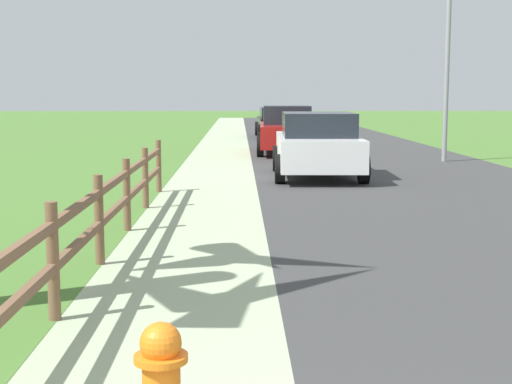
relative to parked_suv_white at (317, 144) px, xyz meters
The scene contains 9 objects.
ground_plane 9.19m from the parked_suv_white, 99.50° to the left, with size 120.00×120.00×0.00m, color #49752F.
road_asphalt 11.24m from the parked_suv_white, 79.78° to the left, with size 7.00×66.00×0.01m, color #3A3A3A.
curb_concrete 11.94m from the parked_suv_white, 112.24° to the left, with size 6.00×66.00×0.01m, color #A6B58F.
grass_verge 12.59m from the parked_suv_white, 118.59° to the left, with size 5.00×66.00×0.00m, color #49752F.
rail_fence 9.80m from the parked_suv_white, 111.14° to the right, with size 0.11×13.06×1.07m.
parked_suv_white is the anchor object (origin of this frame).
parked_car_red 7.31m from the parked_suv_white, 92.13° to the left, with size 2.11×4.89×1.60m.
parked_car_black 16.58m from the parked_suv_white, 90.29° to the left, with size 2.05×4.68×1.38m.
street_lamp 6.78m from the parked_suv_white, 43.02° to the left, with size 1.17×0.20×7.01m.
Camera 1 is at (-0.38, -1.72, 2.00)m, focal length 51.72 mm.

